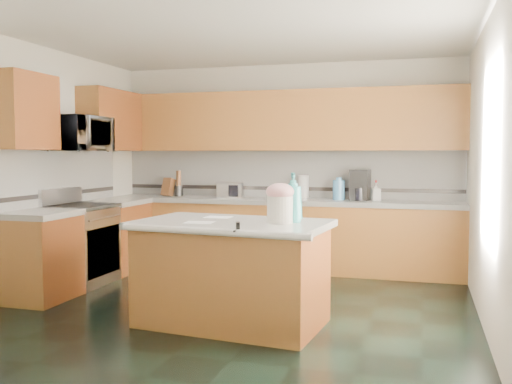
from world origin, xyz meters
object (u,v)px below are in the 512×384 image
(treat_jar, at_px, (280,210))
(island_base, at_px, (232,276))
(knife_block, at_px, (168,187))
(island_top, at_px, (232,224))
(toaster_oven, at_px, (230,190))
(soap_bottle_island, at_px, (293,197))
(coffee_maker, at_px, (360,185))

(treat_jar, bearing_deg, island_base, 164.30)
(treat_jar, bearing_deg, knife_block, 119.07)
(island_top, bearing_deg, knife_block, 131.12)
(treat_jar, xyz_separation_m, toaster_oven, (-1.33, 2.57, -0.02))
(soap_bottle_island, distance_m, coffee_maker, 2.52)
(island_base, distance_m, island_top, 0.46)
(island_top, distance_m, treat_jar, 0.47)
(soap_bottle_island, height_order, knife_block, soap_bottle_island)
(island_top, distance_m, coffee_maker, 2.71)
(knife_block, bearing_deg, coffee_maker, 13.28)
(toaster_oven, bearing_deg, coffee_maker, -10.39)
(soap_bottle_island, xyz_separation_m, coffee_maker, (0.31, 2.51, -0.02))
(soap_bottle_island, bearing_deg, knife_block, 117.24)
(island_base, height_order, island_top, island_top)
(treat_jar, height_order, toaster_oven, treat_jar)
(island_base, xyz_separation_m, soap_bottle_island, (0.53, 0.06, 0.70))
(island_base, bearing_deg, toaster_oven, 115.07)
(knife_block, relative_size, toaster_oven, 0.74)
(island_base, xyz_separation_m, island_top, (-0.00, -0.00, 0.46))
(island_base, relative_size, toaster_oven, 4.65)
(island_top, xyz_separation_m, treat_jar, (0.44, -0.03, 0.15))
(toaster_oven, bearing_deg, island_base, -82.18)
(knife_block, xyz_separation_m, toaster_oven, (0.91, 0.00, -0.03))
(island_top, relative_size, treat_jar, 7.16)
(island_base, bearing_deg, knife_block, 131.12)
(soap_bottle_island, xyz_separation_m, toaster_oven, (-1.42, 2.48, -0.12))
(island_base, bearing_deg, island_top, -129.13)
(soap_bottle_island, distance_m, knife_block, 3.40)
(island_base, height_order, coffee_maker, coffee_maker)
(treat_jar, relative_size, knife_block, 0.94)
(coffee_maker, bearing_deg, knife_block, -174.00)
(island_top, distance_m, soap_bottle_island, 0.59)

